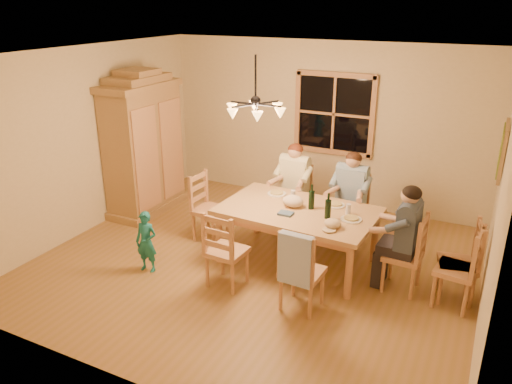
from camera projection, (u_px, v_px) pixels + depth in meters
The scene contains 33 objects.
floor at pixel (256, 263), 6.67m from camera, with size 5.50×5.50×0.00m, color olive.
ceiling at pixel (256, 54), 5.69m from camera, with size 5.50×5.00×0.02m, color white.
wall_back at pixel (322, 124), 8.27m from camera, with size 5.50×0.02×2.70m, color beige.
wall_left at pixel (88, 141), 7.31m from camera, with size 0.02×5.00×2.70m, color beige.
wall_right at pixel (499, 205), 5.04m from camera, with size 0.02×5.00×2.70m, color beige.
window at pixel (334, 114), 8.08m from camera, with size 1.30×0.06×1.30m.
painting at pixel (503, 150), 5.97m from camera, with size 0.06×0.78×0.64m.
chandelier at pixel (256, 109), 5.91m from camera, with size 0.77×0.68×0.71m.
armoire at pixel (144, 148), 8.00m from camera, with size 0.66×1.40×2.30m.
dining_table at pixel (298, 216), 6.46m from camera, with size 2.05×1.32×0.76m.
chair_far_left at pixel (293, 209), 7.59m from camera, with size 0.46×0.44×0.99m.
chair_far_right at pixel (349, 221), 7.18m from camera, with size 0.46×0.44×0.99m.
chair_near_left at pixel (227, 262), 6.06m from camera, with size 0.46×0.44×0.99m.
chair_near_right at pixel (302, 284), 5.60m from camera, with size 0.46×0.44×0.99m.
chair_end_left at pixel (210, 220), 7.23m from camera, with size 0.44×0.46×0.99m.
chair_end_right at pixel (402, 266), 5.96m from camera, with size 0.44×0.46×0.99m.
adult_woman at pixel (294, 176), 7.39m from camera, with size 0.41×0.44×0.87m.
adult_plaid_man at pixel (351, 186), 6.99m from camera, with size 0.41×0.44×0.87m.
adult_slate_man at pixel (407, 226), 5.77m from camera, with size 0.44×0.41×0.87m.
towel at pixel (296, 260), 5.31m from camera, with size 0.38×0.10×0.58m, color #97A9CD.
wine_bottle_a at pixel (312, 197), 6.39m from camera, with size 0.08×0.08×0.33m, color black.
wine_bottle_b at pixel (328, 206), 6.10m from camera, with size 0.08×0.08×0.33m, color black.
plate_woman at pixel (277, 194), 6.91m from camera, with size 0.26×0.26×0.02m, color white.
plate_plaid at pixel (335, 205), 6.53m from camera, with size 0.26×0.26×0.02m, color white.
plate_slate at pixel (351, 219), 6.11m from camera, with size 0.26×0.26×0.02m, color white.
wine_glass_a at pixel (293, 195), 6.69m from camera, with size 0.06×0.06×0.14m, color silver.
wine_glass_b at pixel (348, 209), 6.25m from camera, with size 0.06×0.06×0.14m, color silver.
cap at pixel (333, 223), 5.89m from camera, with size 0.20×0.20×0.11m, color tan.
napkin at pixel (286, 214), 6.26m from camera, with size 0.18×0.14×0.03m, color #445C7C.
cloth_bundle at pixel (293, 201), 6.48m from camera, with size 0.28×0.22×0.15m, color beige.
child at pixel (146, 242), 6.34m from camera, with size 0.30×0.19×0.81m, color #1B757D.
chair_spare_front at pixel (454, 282), 5.65m from camera, with size 0.47×0.49×0.99m.
chair_spare_back at pixel (455, 275), 5.78m from camera, with size 0.50×0.51×0.99m.
Camera 1 is at (2.61, -5.26, 3.29)m, focal length 35.00 mm.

